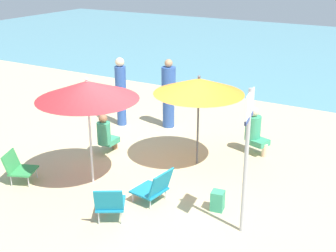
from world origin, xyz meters
The scene contains 13 objects.
ground_plane centered at (0.00, 0.00, 0.00)m, with size 40.00×40.00×0.00m, color #CCB789.
sea_water centered at (0.00, 13.60, 0.00)m, with size 40.00×16.00×0.01m, color #5693A3.
umbrella_orange centered at (0.58, 0.94, 1.63)m, with size 1.75×1.75×1.84m.
umbrella_red centered at (-0.74, -0.74, 1.78)m, with size 1.81×1.81×2.00m.
beach_chair_a centered at (0.64, -0.79, 0.30)m, with size 0.64×0.59×0.62m.
beach_chair_b centered at (-1.95, -1.41, 0.31)m, with size 0.64×0.62×0.58m.
beach_chair_c centered at (0.34, -1.64, 0.34)m, with size 0.69×0.75×0.66m.
person_a centered at (-2.06, 2.03, 0.88)m, with size 0.27×0.27×1.69m.
person_b centered at (1.36, 2.05, 0.51)m, with size 0.56×0.44×1.01m.
person_c centered at (-1.33, 0.44, 0.44)m, with size 0.30×0.54×0.90m.
person_d centered at (-0.98, 2.50, 0.84)m, with size 0.34×0.34×1.68m.
warning_sign centered at (2.23, -0.84, 1.49)m, with size 0.11×0.52×2.27m.
beach_bag centered at (1.66, -0.47, 0.17)m, with size 0.21×0.21×0.34m, color #389970.
Camera 1 is at (4.21, -6.52, 3.96)m, focal length 48.26 mm.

